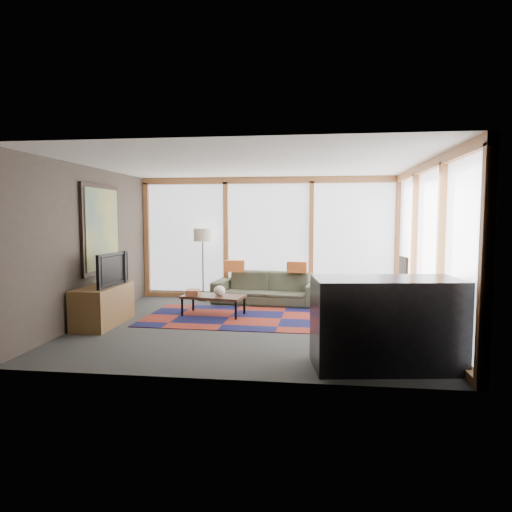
# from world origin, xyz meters

# --- Properties ---
(ground) EXTENTS (5.50, 5.50, 0.00)m
(ground) POSITION_xyz_m (0.00, 0.00, 0.00)
(ground) COLOR #32322F
(ground) RESTS_ON ground
(room_envelope) EXTENTS (5.52, 5.02, 2.62)m
(room_envelope) POSITION_xyz_m (0.49, 0.56, 1.54)
(room_envelope) COLOR #3B322C
(room_envelope) RESTS_ON ground
(rug) EXTENTS (2.98, 1.96, 0.01)m
(rug) POSITION_xyz_m (-0.48, 0.51, 0.01)
(rug) COLOR maroon
(rug) RESTS_ON ground
(sofa) EXTENTS (2.25, 1.08, 0.63)m
(sofa) POSITION_xyz_m (0.04, 1.91, 0.32)
(sofa) COLOR #3C3D2E
(sofa) RESTS_ON ground
(pillow_left) EXTENTS (0.44, 0.22, 0.23)m
(pillow_left) POSITION_xyz_m (-0.66, 1.95, 0.75)
(pillow_left) COLOR #C05D26
(pillow_left) RESTS_ON sofa
(pillow_right) EXTENTS (0.42, 0.19, 0.22)m
(pillow_right) POSITION_xyz_m (0.64, 1.94, 0.75)
(pillow_right) COLOR #C05D26
(pillow_right) RESTS_ON sofa
(floor_lamp) EXTENTS (0.38, 0.38, 1.52)m
(floor_lamp) POSITION_xyz_m (-1.34, 2.08, 0.76)
(floor_lamp) COLOR #322117
(floor_lamp) RESTS_ON ground
(coffee_table) EXTENTS (1.16, 0.72, 0.36)m
(coffee_table) POSITION_xyz_m (-0.80, 0.64, 0.18)
(coffee_table) COLOR #341E12
(coffee_table) RESTS_ON ground
(book_stack) EXTENTS (0.25, 0.30, 0.09)m
(book_stack) POSITION_xyz_m (-1.18, 0.65, 0.41)
(book_stack) COLOR #985236
(book_stack) RESTS_ON coffee_table
(vase) EXTENTS (0.21, 0.21, 0.18)m
(vase) POSITION_xyz_m (-0.69, 0.64, 0.45)
(vase) COLOR silver
(vase) RESTS_ON coffee_table
(bookshelf) EXTENTS (0.43, 2.38, 0.59)m
(bookshelf) POSITION_xyz_m (2.43, 0.38, 0.30)
(bookshelf) COLOR #341E12
(bookshelf) RESTS_ON ground
(bowl_a) EXTENTS (0.23, 0.23, 0.10)m
(bowl_a) POSITION_xyz_m (2.45, -0.20, 0.65)
(bowl_a) COLOR black
(bowl_a) RESTS_ON bookshelf
(bowl_b) EXTENTS (0.17, 0.17, 0.08)m
(bowl_b) POSITION_xyz_m (2.40, 0.13, 0.63)
(bowl_b) COLOR black
(bowl_b) RESTS_ON bookshelf
(shelf_picture) EXTENTS (0.10, 0.35, 0.46)m
(shelf_picture) POSITION_xyz_m (2.58, 1.16, 0.82)
(shelf_picture) COLOR black
(shelf_picture) RESTS_ON bookshelf
(tv_console) EXTENTS (0.54, 1.29, 0.64)m
(tv_console) POSITION_xyz_m (-2.43, -0.27, 0.32)
(tv_console) COLOR brown
(tv_console) RESTS_ON ground
(television) EXTENTS (0.19, 0.95, 0.54)m
(television) POSITION_xyz_m (-2.34, -0.27, 0.92)
(television) COLOR black
(television) RESTS_ON tv_console
(bar_counter) EXTENTS (1.77, 1.01, 1.06)m
(bar_counter) POSITION_xyz_m (1.82, -1.87, 0.53)
(bar_counter) COLOR black
(bar_counter) RESTS_ON ground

